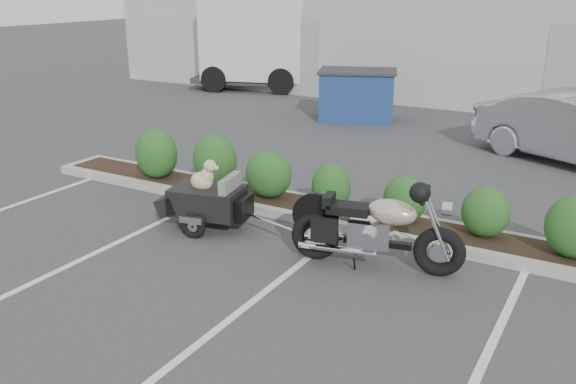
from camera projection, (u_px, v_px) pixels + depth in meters
The scene contains 7 objects.
ground at pixel (210, 257), 8.51m from camera, with size 90.00×90.00×0.00m, color #38383A.
planter_kerb at pixel (342, 216), 9.82m from camera, with size 12.00×1.00×0.15m, color #9E9E93.
building at pixel (494, 31), 21.80m from camera, with size 26.00×10.00×4.00m, color #9EA099.
motorcycle at pixel (375, 230), 8.04m from camera, with size 2.33×0.98×1.35m.
pet_trailer at pixel (207, 199), 9.39m from camera, with size 1.90×1.09×1.12m.
dumpster at pixel (357, 95), 16.89m from camera, with size 2.48×2.09×1.39m.
delivery_truck at pixel (293, 46), 21.48m from camera, with size 7.37×4.29×3.21m.
Camera 1 is at (4.81, -6.18, 3.62)m, focal length 38.00 mm.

